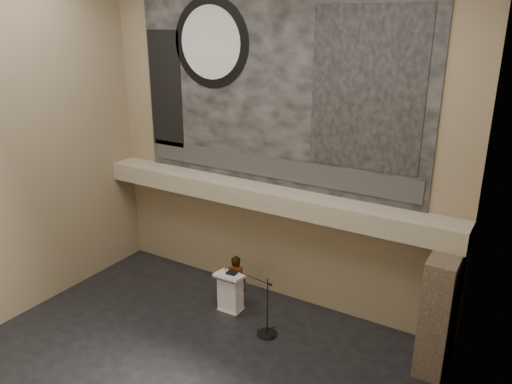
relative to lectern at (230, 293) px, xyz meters
The scene contains 19 objects.
floor 2.63m from the lectern, 81.47° to the right, with size 10.00×10.00×0.00m, color black.
wall_back 3.99m from the lectern, 75.32° to the left, with size 10.00×0.02×8.50m, color #857654.
wall_left 6.44m from the lectern, 151.15° to the right, with size 0.02×8.00×8.50m, color #857654.
wall_right 7.01m from the lectern, 25.30° to the right, with size 0.02×8.00×8.50m, color #857654.
soffit 2.65m from the lectern, 70.14° to the left, with size 10.00×0.80×0.50m, color gray.
sprinkler_left 2.64m from the lectern, 140.46° to the left, with size 0.04×0.04×0.06m, color #B2893D.
sprinkler_right 3.27m from the lectern, 23.79° to the left, with size 0.04×0.04×0.06m, color #B2893D.
banner 5.35m from the lectern, 75.03° to the left, with size 8.00×0.05×5.00m, color black.
banner_text_strip 3.41m from the lectern, 74.61° to the left, with size 7.76×0.02×0.55m, color #2B2B2B.
banner_clock_rim 6.46m from the lectern, 135.67° to the left, with size 2.30×2.30×0.02m, color black.
banner_clock_face 6.45m from the lectern, 136.09° to the left, with size 1.84×1.84×0.02m, color silver.
banner_building_print 6.10m from the lectern, 26.49° to the left, with size 2.60×0.02×3.60m, color black.
banner_brick_print 5.88m from the lectern, 155.34° to the left, with size 1.10×0.02×3.20m, color black.
stone_pier 5.13m from the lectern, ahead, with size 0.60×1.40×2.70m, color #3D3126.
lectern is the anchor object (origin of this frame).
binder 0.57m from the lectern, 50.16° to the left, with size 0.26×0.21×0.04m, color black.
papers 0.56m from the lectern, behind, with size 0.19×0.27×0.01m, color white.
speaker_person 0.37m from the lectern, 96.06° to the left, with size 0.53×0.35×1.46m, color silver.
mic_stand 1.39m from the lectern, 16.48° to the right, with size 1.39×0.52×1.54m.
Camera 1 is at (6.08, -6.82, 7.31)m, focal length 35.00 mm.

